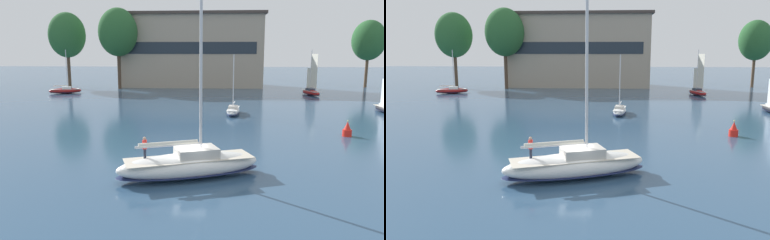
# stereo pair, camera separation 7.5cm
# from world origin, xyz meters

# --- Properties ---
(ground_plane) EXTENTS (400.00, 400.00, 0.00)m
(ground_plane) POSITION_xyz_m (0.00, 0.00, 0.00)
(ground_plane) COLOR #2D4C6B
(waterfront_building) EXTENTS (37.88, 14.26, 19.00)m
(waterfront_building) POSITION_xyz_m (-4.72, 74.01, 9.54)
(waterfront_building) COLOR tan
(waterfront_building) RESTS_ON ground
(tree_shore_left) EXTENTS (9.57, 9.57, 19.70)m
(tree_shore_left) POSITION_xyz_m (-22.24, 65.76, 13.79)
(tree_shore_left) COLOR #4C3828
(tree_shore_left) RESTS_ON ground
(tree_shore_center) EXTENTS (9.18, 9.18, 18.90)m
(tree_shore_center) POSITION_xyz_m (-35.78, 67.59, 13.23)
(tree_shore_center) COLOR #4C3828
(tree_shore_center) RESTS_ON ground
(tree_shore_right) EXTENTS (8.29, 8.29, 17.07)m
(tree_shore_right) POSITION_xyz_m (40.65, 73.21, 11.95)
(tree_shore_right) COLOR brown
(tree_shore_right) RESTS_ON ground
(sailboat_main) EXTENTS (11.38, 6.67, 15.10)m
(sailboat_main) POSITION_xyz_m (0.02, 0.01, 1.02)
(sailboat_main) COLOR white
(sailboat_main) RESTS_ON ground
(sailboat_moored_mid_channel) EXTENTS (2.67, 6.63, 8.87)m
(sailboat_moored_mid_channel) POSITION_xyz_m (4.51, 28.67, 0.60)
(sailboat_moored_mid_channel) COLOR silver
(sailboat_moored_mid_channel) RESTS_ON ground
(sailboat_moored_far_slip) EXTENTS (7.21, 4.36, 9.60)m
(sailboat_moored_far_slip) POSITION_xyz_m (-31.68, 54.46, 0.65)
(sailboat_moored_far_slip) COLOR maroon
(sailboat_moored_far_slip) RESTS_ON ground
(sailboat_moored_outer_mooring) EXTENTS (3.43, 7.23, 9.60)m
(sailboat_moored_outer_mooring) POSITION_xyz_m (22.18, 54.38, 0.81)
(sailboat_moored_outer_mooring) COLOR maroon
(sailboat_moored_outer_mooring) RESTS_ON ground
(channel_buoy) EXTENTS (1.00, 1.00, 1.82)m
(channel_buoy) POSITION_xyz_m (16.50, 14.80, 0.71)
(channel_buoy) COLOR red
(channel_buoy) RESTS_ON ground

